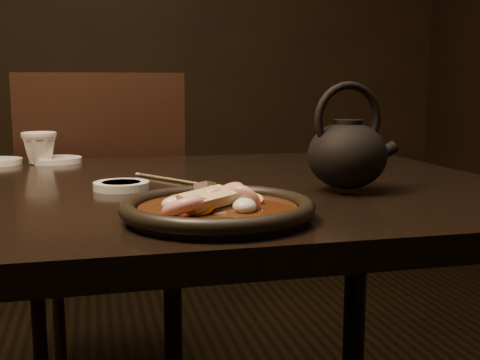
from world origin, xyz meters
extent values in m
cube|color=black|center=(0.00, 3.00, 1.40)|extent=(5.00, 0.02, 2.80)
cube|color=black|center=(0.00, 0.00, 0.73)|extent=(1.60, 0.90, 0.04)
cylinder|color=black|center=(0.72, 0.37, 0.35)|extent=(0.06, 0.06, 0.71)
cube|color=black|center=(0.08, 0.73, 0.46)|extent=(0.49, 0.49, 0.04)
cylinder|color=black|center=(0.28, 0.90, 0.22)|extent=(0.04, 0.04, 0.44)
cylinder|color=black|center=(0.25, 0.53, 0.22)|extent=(0.04, 0.04, 0.44)
cylinder|color=black|center=(-0.09, 0.93, 0.22)|extent=(0.04, 0.04, 0.44)
cylinder|color=black|center=(-0.12, 0.56, 0.22)|extent=(0.04, 0.04, 0.44)
cube|color=black|center=(0.07, 0.53, 0.72)|extent=(0.43, 0.07, 0.48)
cylinder|color=black|center=(0.20, -0.30, 0.76)|extent=(0.24, 0.24, 0.01)
torus|color=black|center=(0.20, -0.30, 0.77)|extent=(0.26, 0.26, 0.02)
cylinder|color=#3C1C0B|center=(0.20, -0.30, 0.76)|extent=(0.21, 0.21, 0.01)
ellipsoid|color=#3C1C0B|center=(0.20, -0.30, 0.76)|extent=(0.12, 0.11, 0.03)
torus|color=#F6AB9B|center=(0.15, -0.34, 0.78)|extent=(0.07, 0.07, 0.04)
torus|color=#F6AB9B|center=(0.19, -0.31, 0.77)|extent=(0.06, 0.06, 0.05)
torus|color=#F6AB9B|center=(0.23, -0.32, 0.77)|extent=(0.06, 0.06, 0.06)
torus|color=#F6AB9B|center=(0.21, -0.30, 0.78)|extent=(0.07, 0.06, 0.04)
cube|color=gray|center=(0.22, -0.29, 0.78)|extent=(0.03, 0.03, 0.03)
cube|color=gray|center=(0.20, -0.24, 0.78)|extent=(0.03, 0.04, 0.03)
cube|color=gray|center=(0.20, -0.30, 0.77)|extent=(0.03, 0.03, 0.02)
cube|color=gray|center=(0.22, -0.30, 0.77)|extent=(0.04, 0.03, 0.03)
cube|color=gray|center=(0.21, -0.31, 0.77)|extent=(0.03, 0.03, 0.03)
cube|color=gray|center=(0.16, -0.32, 0.78)|extent=(0.03, 0.03, 0.02)
cylinder|color=#D76006|center=(0.22, -0.30, 0.78)|extent=(0.03, 0.04, 0.03)
cylinder|color=#D76006|center=(0.17, -0.35, 0.78)|extent=(0.04, 0.02, 0.04)
cylinder|color=#D76006|center=(0.16, -0.26, 0.77)|extent=(0.05, 0.05, 0.03)
cylinder|color=#D76006|center=(0.20, -0.30, 0.78)|extent=(0.05, 0.05, 0.03)
cylinder|color=#D76006|center=(0.25, -0.29, 0.77)|extent=(0.05, 0.05, 0.03)
cylinder|color=#D76006|center=(0.20, -0.27, 0.78)|extent=(0.04, 0.05, 0.04)
cube|color=#247115|center=(0.20, -0.29, 0.78)|extent=(0.03, 0.04, 0.01)
cube|color=#247115|center=(0.21, -0.26, 0.78)|extent=(0.02, 0.04, 0.01)
cube|color=#247115|center=(0.20, -0.30, 0.78)|extent=(0.01, 0.04, 0.02)
cube|color=#247115|center=(0.24, -0.31, 0.78)|extent=(0.01, 0.04, 0.03)
cube|color=#247115|center=(0.24, -0.28, 0.77)|extent=(0.04, 0.02, 0.02)
cube|color=#247115|center=(0.19, -0.31, 0.78)|extent=(0.02, 0.04, 0.02)
cube|color=#247115|center=(0.19, -0.26, 0.78)|extent=(0.04, 0.03, 0.02)
ellipsoid|color=silver|center=(0.20, -0.30, 0.78)|extent=(0.04, 0.02, 0.03)
ellipsoid|color=silver|center=(0.22, -0.27, 0.78)|extent=(0.04, 0.02, 0.03)
ellipsoid|color=silver|center=(0.22, -0.31, 0.78)|extent=(0.04, 0.04, 0.03)
ellipsoid|color=silver|center=(0.14, -0.31, 0.77)|extent=(0.03, 0.02, 0.02)
ellipsoid|color=silver|center=(0.20, -0.30, 0.78)|extent=(0.03, 0.03, 0.02)
ellipsoid|color=silver|center=(0.23, -0.34, 0.77)|extent=(0.03, 0.04, 0.02)
ellipsoid|color=silver|center=(0.18, -0.31, 0.78)|extent=(0.04, 0.02, 0.02)
cube|color=#D4B97E|center=(0.18, -0.33, 0.78)|extent=(0.08, 0.07, 0.03)
cylinder|color=white|center=(0.09, -0.03, 0.76)|extent=(0.10, 0.10, 0.01)
cylinder|color=white|center=(-0.04, 0.39, 0.76)|extent=(0.12, 0.12, 0.01)
imported|color=silver|center=(-0.08, 0.37, 0.79)|extent=(0.10, 0.09, 0.08)
cylinder|color=tan|center=(0.19, 0.03, 0.75)|extent=(0.12, 0.18, 0.01)
cylinder|color=tan|center=(0.18, 0.04, 0.75)|extent=(0.12, 0.18, 0.01)
ellipsoid|color=black|center=(0.46, -0.14, 0.81)|extent=(0.13, 0.13, 0.11)
cylinder|color=black|center=(0.46, -0.14, 0.86)|extent=(0.05, 0.05, 0.02)
cylinder|color=black|center=(0.52, -0.13, 0.81)|extent=(0.06, 0.03, 0.04)
torus|color=black|center=(0.46, -0.14, 0.87)|extent=(0.13, 0.03, 0.12)
camera|label=1|loc=(0.04, -1.07, 0.93)|focal=45.00mm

